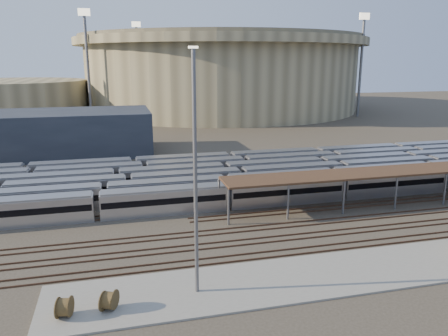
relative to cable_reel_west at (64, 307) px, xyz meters
name	(u,v)px	position (x,y,z in m)	size (l,w,h in m)	color
ground	(287,223)	(27.30, 16.61, -1.12)	(420.00, 420.00, 0.00)	#383026
apron	(297,278)	(22.30, 1.61, -1.02)	(50.00, 9.00, 0.20)	gray
subway_trains	(233,177)	(24.58, 35.11, 0.68)	(119.83, 23.90, 3.60)	#A8A8AC
inspection_shed	(411,171)	(49.30, 20.61, 3.87)	(60.30, 6.00, 5.30)	#5B5C60
empty_tracks	(302,236)	(27.30, 11.61, -1.03)	(170.00, 9.62, 0.18)	#4C3323
stadium	(221,71)	(52.30, 156.61, 15.35)	(124.00, 124.00, 32.50)	gray
secondary_arena	(11,99)	(-32.70, 146.61, 5.88)	(56.00, 56.00, 14.00)	gray
service_building	(59,133)	(-7.70, 71.61, 3.88)	(42.00, 20.00, 10.00)	#1E232D
floodlight_0	(88,62)	(-2.70, 126.61, 19.53)	(4.00, 1.00, 38.40)	#5B5C60
floodlight_2	(361,62)	(97.30, 116.61, 19.53)	(4.00, 1.00, 38.40)	#5B5C60
floodlight_3	(138,62)	(17.30, 176.61, 19.53)	(4.00, 1.00, 38.40)	#5B5C60
cable_reel_west	(64,307)	(0.00, 0.00, 0.00)	(1.83, 1.83, 1.02)	brown
cable_reel_east	(109,300)	(3.73, 0.18, -0.01)	(1.82, 1.82, 1.01)	brown
yard_light_pole	(195,176)	(11.86, 1.43, 10.50)	(0.81, 0.36, 22.67)	#5B5C60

